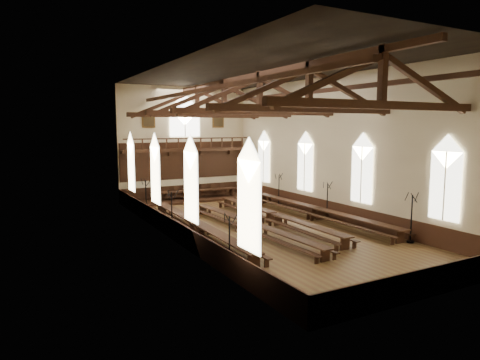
# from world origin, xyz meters

# --- Properties ---
(ground) EXTENTS (26.00, 26.00, 0.00)m
(ground) POSITION_xyz_m (0.00, 0.00, 0.00)
(ground) COLOR brown
(ground) RESTS_ON ground
(room_walls) EXTENTS (26.00, 26.00, 26.00)m
(room_walls) POSITION_xyz_m (0.00, 0.00, 6.46)
(room_walls) COLOR beige
(room_walls) RESTS_ON ground
(wainscot_band) EXTENTS (12.00, 26.00, 1.20)m
(wainscot_band) POSITION_xyz_m (0.00, 0.00, 0.60)
(wainscot_band) COLOR #381C11
(wainscot_band) RESTS_ON ground
(side_windows) EXTENTS (11.85, 19.80, 4.50)m
(side_windows) POSITION_xyz_m (-0.00, -0.00, 3.74)
(side_windows) COLOR white
(side_windows) RESTS_ON room_walls
(end_window) EXTENTS (2.80, 0.12, 3.80)m
(end_window) POSITION_xyz_m (0.00, 12.90, 7.22)
(end_window) COLOR white
(end_window) RESTS_ON room_walls
(minstrels_gallery) EXTENTS (11.80, 1.24, 3.70)m
(minstrels_gallery) POSITION_xyz_m (0.00, 12.66, 3.91)
(minstrels_gallery) COLOR #3C2213
(minstrels_gallery) RESTS_ON room_walls
(portraits) EXTENTS (7.75, 0.09, 1.45)m
(portraits) POSITION_xyz_m (0.00, 12.90, 7.10)
(portraits) COLOR brown
(portraits) RESTS_ON room_walls
(roof_trusses) EXTENTS (11.70, 25.70, 2.80)m
(roof_trusses) POSITION_xyz_m (0.00, -0.00, 8.22)
(roof_trusses) COLOR #3C2213
(roof_trusses) RESTS_ON room_walls
(refectory_row_a) EXTENTS (1.75, 14.82, 0.79)m
(refectory_row_a) POSITION_xyz_m (-4.30, 0.10, 0.58)
(refectory_row_a) COLOR #3C2213
(refectory_row_a) RESTS_ON ground
(refectory_row_b) EXTENTS (1.71, 13.92, 0.69)m
(refectory_row_b) POSITION_xyz_m (-1.22, -1.05, 0.51)
(refectory_row_b) COLOR #3C2213
(refectory_row_b) RESTS_ON ground
(refectory_row_c) EXTENTS (1.57, 14.51, 0.76)m
(refectory_row_c) POSITION_xyz_m (1.36, 0.30, 0.56)
(refectory_row_c) COLOR #3C2213
(refectory_row_c) RESTS_ON ground
(refectory_row_d) EXTENTS (1.76, 15.07, 0.82)m
(refectory_row_d) POSITION_xyz_m (4.87, 0.07, 0.60)
(refectory_row_d) COLOR #3C2213
(refectory_row_d) RESTS_ON ground
(dais) EXTENTS (11.40, 2.86, 0.19)m
(dais) POSITION_xyz_m (0.20, 11.40, 0.10)
(dais) COLOR #381C11
(dais) RESTS_ON ground
(high_table) EXTENTS (7.82, 1.27, 0.73)m
(high_table) POSITION_xyz_m (0.20, 11.40, 0.81)
(high_table) COLOR #3C2213
(high_table) RESTS_ON dais
(high_chairs) EXTENTS (6.78, 0.49, 1.07)m
(high_chairs) POSITION_xyz_m (0.20, 12.17, 0.77)
(high_chairs) COLOR #3C2213
(high_chairs) RESTS_ON dais
(candelabrum_left_near) EXTENTS (0.76, 0.82, 2.69)m
(candelabrum_left_near) POSITION_xyz_m (-5.55, -6.63, 0.82)
(candelabrum_left_near) COLOR black
(candelabrum_left_near) RESTS_ON ground
(candelabrum_left_mid) EXTENTS (0.78, 0.82, 2.72)m
(candelabrum_left_mid) POSITION_xyz_m (-5.55, 1.01, 0.82)
(candelabrum_left_mid) COLOR black
(candelabrum_left_mid) RESTS_ON ground
(candelabrum_left_far) EXTENTS (0.81, 0.87, 2.85)m
(candelabrum_left_far) POSITION_xyz_m (-5.55, 6.49, 0.86)
(candelabrum_left_far) COLOR black
(candelabrum_left_far) RESTS_ON ground
(candelabrum_right_near) EXTENTS (0.81, 0.88, 2.88)m
(candelabrum_right_near) POSITION_xyz_m (5.55, -7.28, 0.87)
(candelabrum_right_near) COLOR black
(candelabrum_right_near) RESTS_ON ground
(candelabrum_right_mid) EXTENTS (0.75, 0.80, 2.64)m
(candelabrum_right_mid) POSITION_xyz_m (5.55, -0.11, 0.80)
(candelabrum_right_mid) COLOR black
(candelabrum_right_mid) RESTS_ON ground
(candelabrum_right_far) EXTENTS (0.80, 0.74, 2.63)m
(candelabrum_right_far) POSITION_xyz_m (5.55, 6.02, 0.80)
(candelabrum_right_far) COLOR black
(candelabrum_right_far) RESTS_ON ground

